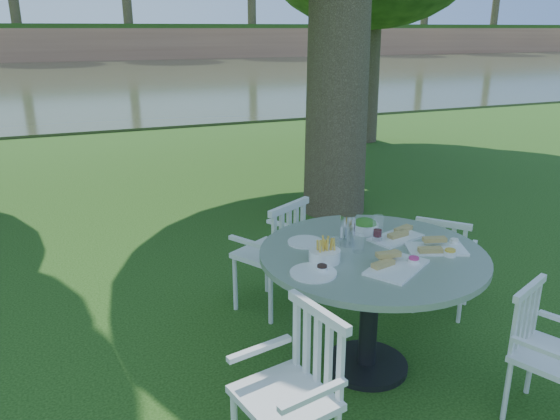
% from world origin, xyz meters
% --- Properties ---
extents(ground, '(140.00, 140.00, 0.00)m').
position_xyz_m(ground, '(0.00, 0.00, 0.00)').
color(ground, '#14380B').
rests_on(ground, ground).
extents(table, '(1.44, 1.44, 0.86)m').
position_xyz_m(table, '(0.23, -0.81, 0.70)').
color(table, black).
rests_on(table, ground).
extents(chair_ne, '(0.57, 0.57, 0.82)m').
position_xyz_m(chair_ne, '(1.15, -0.38, 0.48)').
color(chair_ne, white).
rests_on(chair_ne, ground).
extents(chair_nw, '(0.63, 0.62, 0.93)m').
position_xyz_m(chair_nw, '(-0.04, 0.16, 0.55)').
color(chair_nw, white).
rests_on(chair_nw, ground).
extents(chair_sw, '(0.51, 0.54, 0.90)m').
position_xyz_m(chair_sw, '(-0.56, -1.45, 0.53)').
color(chair_sw, white).
rests_on(chair_sw, ground).
extents(chair_se, '(0.53, 0.51, 0.81)m').
position_xyz_m(chair_se, '(0.90, -1.58, 0.48)').
color(chair_se, white).
rests_on(chair_se, ground).
extents(tableware, '(1.23, 0.90, 0.21)m').
position_xyz_m(tableware, '(0.17, -0.77, 0.90)').
color(tableware, white).
rests_on(tableware, table).
extents(river, '(100.00, 28.00, 0.12)m').
position_xyz_m(river, '(0.00, 23.00, 0.00)').
color(river, '#343D24').
rests_on(river, ground).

